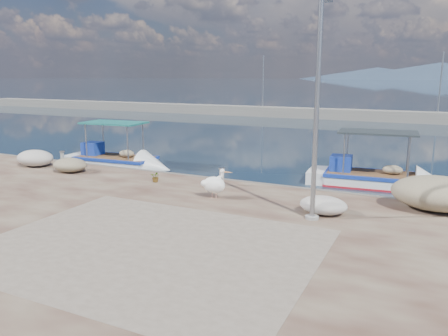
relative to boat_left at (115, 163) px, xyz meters
The scene contains 16 objects.
ground 10.86m from the boat_left, 39.63° to the right, with size 1400.00×1400.00×0.00m, color #162635.
quay 15.39m from the boat_left, 57.11° to the right, with size 44.00×22.00×0.50m, color #43241D.
quay_patch 13.64m from the boat_left, 46.68° to the right, with size 9.00×7.00×0.01m, color gray.
breakwater 34.12m from the boat_left, 75.82° to the left, with size 120.00×2.20×7.50m.
mountains 643.27m from the boat_left, 88.86° to the left, with size 370.00×280.00×22.00m.
boat_left is the anchor object (origin of this frame).
boat_right 13.87m from the boat_left, ahead, with size 6.40×2.56×3.01m.
pelican 10.10m from the boat_left, 28.98° to the right, with size 1.22×0.80×1.16m.
lamp_post 14.41m from the boat_left, 23.83° to the right, with size 0.44×0.96×7.00m.
bollard_near 8.81m from the boat_left, 20.48° to the right, with size 0.26×0.26×0.79m.
bollard_far 3.07m from the boat_left, 111.69° to the right, with size 0.25×0.25×0.76m.
potted_plant 6.50m from the boat_left, 34.82° to the right, with size 0.43×0.38×0.48m, color #33722D.
net_pile_d 13.91m from the boat_left, 20.99° to the right, with size 1.60×1.20×0.60m, color silver.
net_pile_c 16.68m from the boat_left, ahead, with size 3.04×2.17×1.19m, color tan.
net_pile_a 4.22m from the boat_left, 122.82° to the right, with size 2.04×1.48×0.83m, color silver.
net_pile_b 3.83m from the boat_left, 84.18° to the right, with size 1.74×1.35×0.68m, color tan.
Camera 1 is at (7.72, -12.23, 5.09)m, focal length 35.00 mm.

